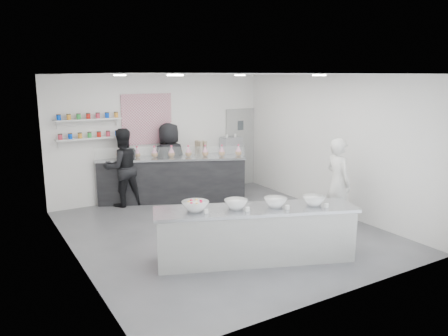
{
  "coord_description": "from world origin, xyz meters",
  "views": [
    {
      "loc": [
        -4.11,
        -6.95,
        2.98
      ],
      "look_at": [
        0.26,
        0.4,
        1.16
      ],
      "focal_mm": 35.0,
      "sensor_mm": 36.0,
      "label": 1
    }
  ],
  "objects_px": {
    "espresso_machine": "(231,145)",
    "staff_left": "(122,168)",
    "espresso_ledge": "(220,172)",
    "woman_prep": "(338,183)",
    "back_bar": "(172,179)",
    "prep_counter": "(255,234)",
    "staff_right": "(169,161)"
  },
  "relations": [
    {
      "from": "espresso_machine",
      "to": "woman_prep",
      "type": "relative_size",
      "value": 0.29
    },
    {
      "from": "woman_prep",
      "to": "staff_left",
      "type": "xyz_separation_m",
      "value": [
        -3.22,
        3.57,
        0.01
      ]
    },
    {
      "from": "espresso_machine",
      "to": "prep_counter",
      "type": "bearing_deg",
      "value": -116.79
    },
    {
      "from": "woman_prep",
      "to": "back_bar",
      "type": "bearing_deg",
      "value": 40.3
    },
    {
      "from": "prep_counter",
      "to": "espresso_ledge",
      "type": "bearing_deg",
      "value": 88.69
    },
    {
      "from": "back_bar",
      "to": "prep_counter",
      "type": "bearing_deg",
      "value": -69.25
    },
    {
      "from": "back_bar",
      "to": "espresso_ledge",
      "type": "distance_m",
      "value": 1.58
    },
    {
      "from": "prep_counter",
      "to": "staff_right",
      "type": "distance_m",
      "value": 4.14
    },
    {
      "from": "prep_counter",
      "to": "espresso_ledge",
      "type": "distance_m",
      "value": 4.58
    },
    {
      "from": "staff_left",
      "to": "staff_right",
      "type": "distance_m",
      "value": 1.17
    },
    {
      "from": "back_bar",
      "to": "espresso_machine",
      "type": "bearing_deg",
      "value": 35.33
    },
    {
      "from": "back_bar",
      "to": "staff_left",
      "type": "height_order",
      "value": "staff_left"
    },
    {
      "from": "prep_counter",
      "to": "espresso_machine",
      "type": "bearing_deg",
      "value": 84.84
    },
    {
      "from": "espresso_machine",
      "to": "staff_left",
      "type": "relative_size",
      "value": 0.29
    },
    {
      "from": "espresso_machine",
      "to": "back_bar",
      "type": "bearing_deg",
      "value": -169.13
    },
    {
      "from": "espresso_ledge",
      "to": "staff_left",
      "type": "height_order",
      "value": "staff_left"
    },
    {
      "from": "espresso_ledge",
      "to": "espresso_machine",
      "type": "bearing_deg",
      "value": 0.0
    },
    {
      "from": "espresso_ledge",
      "to": "staff_right",
      "type": "bearing_deg",
      "value": -175.73
    },
    {
      "from": "staff_left",
      "to": "back_bar",
      "type": "bearing_deg",
      "value": 166.72
    },
    {
      "from": "back_bar",
      "to": "espresso_ledge",
      "type": "height_order",
      "value": "back_bar"
    },
    {
      "from": "woman_prep",
      "to": "prep_counter",
      "type": "bearing_deg",
      "value": 110.8
    },
    {
      "from": "espresso_machine",
      "to": "staff_right",
      "type": "xyz_separation_m",
      "value": [
        -1.83,
        -0.11,
        -0.23
      ]
    },
    {
      "from": "staff_left",
      "to": "espresso_ledge",
      "type": "bearing_deg",
      "value": -178.32
    },
    {
      "from": "back_bar",
      "to": "espresso_machine",
      "type": "relative_size",
      "value": 6.67
    },
    {
      "from": "back_bar",
      "to": "woman_prep",
      "type": "distance_m",
      "value": 3.94
    },
    {
      "from": "espresso_machine",
      "to": "staff_left",
      "type": "xyz_separation_m",
      "value": [
        -3.0,
        -0.11,
        -0.27
      ]
    },
    {
      "from": "back_bar",
      "to": "woman_prep",
      "type": "height_order",
      "value": "woman_prep"
    },
    {
      "from": "prep_counter",
      "to": "staff_left",
      "type": "distance_m",
      "value": 4.22
    },
    {
      "from": "woman_prep",
      "to": "staff_left",
      "type": "distance_m",
      "value": 4.81
    },
    {
      "from": "espresso_ledge",
      "to": "prep_counter",
      "type": "bearing_deg",
      "value": -112.94
    },
    {
      "from": "espresso_machine",
      "to": "staff_left",
      "type": "bearing_deg",
      "value": -177.89
    },
    {
      "from": "espresso_ledge",
      "to": "woman_prep",
      "type": "height_order",
      "value": "woman_prep"
    }
  ]
}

